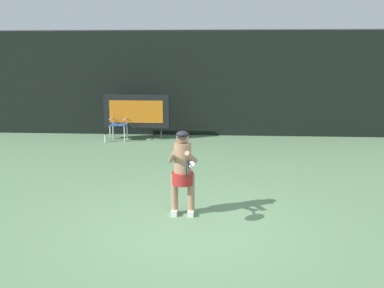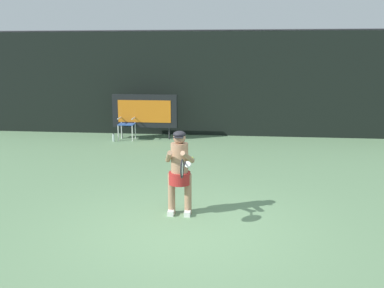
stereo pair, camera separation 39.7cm
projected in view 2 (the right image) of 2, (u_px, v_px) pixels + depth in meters
ground at (186, 234)px, 7.05m from camera, size 18.00×22.00×0.03m
backdrop_screen at (217, 84)px, 15.12m from camera, size 18.00×0.12×3.66m
scoreboard at (145, 111)px, 14.66m from camera, size 2.20×0.21×1.50m
umpire_chair at (127, 121)px, 14.58m from camera, size 0.52×0.44×1.08m
water_bottle at (114, 138)px, 14.37m from camera, size 0.07×0.07×0.27m
tennis_player at (180, 169)px, 7.73m from camera, size 0.54×0.61×1.53m
tennis_racket at (182, 168)px, 7.07m from camera, size 0.03×0.60×0.31m
tennis_ball_loose at (192, 158)px, 11.97m from camera, size 0.07×0.07×0.07m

